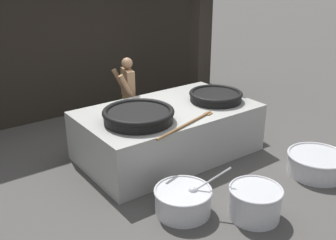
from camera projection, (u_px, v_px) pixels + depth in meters
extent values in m
plane|color=#474442|center=(168.00, 153.00, 6.86)|extent=(60.00, 60.00, 0.00)
cube|color=black|center=(87.00, 23.00, 8.31)|extent=(6.91, 0.24, 3.79)
cube|color=black|center=(200.00, 24.00, 8.24)|extent=(0.35, 0.35, 3.79)
cube|color=gray|center=(168.00, 131.00, 6.70)|extent=(2.94, 1.73, 0.84)
cylinder|color=black|center=(138.00, 117.00, 5.98)|extent=(1.06, 1.06, 0.16)
torus|color=black|center=(138.00, 112.00, 5.95)|extent=(1.10, 1.10, 0.08)
cylinder|color=black|center=(216.00, 97.00, 6.88)|extent=(0.90, 0.90, 0.13)
torus|color=black|center=(216.00, 94.00, 6.86)|extent=(0.94, 0.94, 0.07)
cylinder|color=brown|center=(186.00, 125.00, 5.84)|extent=(1.31, 0.41, 0.04)
cube|color=brown|center=(208.00, 114.00, 6.30)|extent=(0.14, 0.13, 0.02)
cylinder|color=#8C6647|center=(130.00, 116.00, 7.50)|extent=(0.11, 0.11, 0.73)
cylinder|color=#8C6647|center=(128.00, 114.00, 7.63)|extent=(0.11, 0.11, 0.73)
cube|color=olive|center=(129.00, 108.00, 7.51)|extent=(0.22, 0.26, 0.48)
cube|color=#8C6647|center=(128.00, 83.00, 7.33)|extent=(0.24, 0.47, 0.54)
cylinder|color=#8C6647|center=(127.00, 87.00, 7.11)|extent=(0.31, 0.15, 0.50)
cylinder|color=#8C6647|center=(120.00, 81.00, 7.49)|extent=(0.31, 0.15, 0.50)
sphere|color=#8C6647|center=(127.00, 63.00, 7.18)|extent=(0.21, 0.21, 0.21)
cylinder|color=#B7B7BC|center=(183.00, 201.00, 5.20)|extent=(0.74, 0.74, 0.33)
torus|color=#B7B7BC|center=(183.00, 191.00, 5.14)|extent=(0.78, 0.78, 0.04)
cylinder|color=orange|center=(183.00, 197.00, 5.17)|extent=(0.65, 0.65, 0.08)
cylinder|color=orange|center=(186.00, 185.00, 5.32)|extent=(0.04, 0.05, 0.04)
cylinder|color=orange|center=(187.00, 190.00, 5.21)|extent=(0.06, 0.06, 0.03)
cylinder|color=orange|center=(189.00, 187.00, 5.27)|extent=(0.06, 0.04, 0.03)
cylinder|color=orange|center=(180.00, 199.00, 5.01)|extent=(0.06, 0.05, 0.03)
cylinder|color=orange|center=(185.00, 193.00, 5.14)|extent=(0.04, 0.05, 0.03)
cylinder|color=orange|center=(174.00, 189.00, 5.23)|extent=(0.03, 0.05, 0.03)
cylinder|color=orange|center=(199.00, 197.00, 5.05)|extent=(0.05, 0.05, 0.04)
cylinder|color=orange|center=(192.00, 193.00, 5.13)|extent=(0.05, 0.05, 0.03)
cylinder|color=orange|center=(179.00, 188.00, 5.24)|extent=(0.06, 0.06, 0.04)
sphere|color=#B7B7BC|center=(193.00, 191.00, 5.15)|extent=(0.13, 0.13, 0.13)
cylinder|color=#B7B7BC|center=(212.00, 180.00, 5.10)|extent=(0.43, 0.29, 0.36)
cylinder|color=#B7B7BC|center=(317.00, 164.00, 6.16)|extent=(0.89, 0.89, 0.32)
torus|color=#B7B7BC|center=(318.00, 155.00, 6.10)|extent=(0.93, 0.93, 0.04)
cylinder|color=tan|center=(317.00, 160.00, 6.13)|extent=(0.78, 0.78, 0.08)
cylinder|color=#B7B7BC|center=(255.00, 203.00, 5.10)|extent=(0.67, 0.67, 0.41)
torus|color=#B7B7BC|center=(256.00, 189.00, 5.02)|extent=(0.70, 0.70, 0.03)
cylinder|color=#6B9347|center=(255.00, 197.00, 5.06)|extent=(0.59, 0.59, 0.10)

